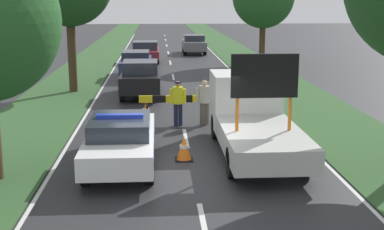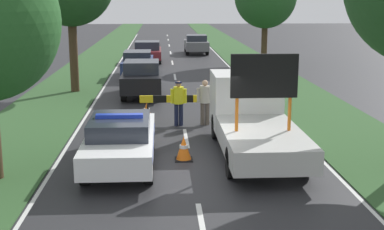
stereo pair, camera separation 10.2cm
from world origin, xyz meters
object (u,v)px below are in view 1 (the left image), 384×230
Objects in this scene: work_truck at (252,116)px; queued_car_wagon_maroon at (145,51)px; police_car at (121,140)px; queued_car_suv_grey at (194,44)px; pedestrian_civilian at (204,99)px; queued_car_sedan_black at (141,78)px; traffic_cone_near_police at (146,111)px; police_officer at (178,99)px; road_barrier at (179,100)px; queued_car_hatch_blue at (136,63)px; traffic_cone_centre_front at (184,148)px.

work_truck is 22.84m from queued_car_wagon_maroon.
police_car is 1.21× the size of queued_car_suv_grey.
pedestrian_civilian is at bearing 86.96° from queued_car_suv_grey.
queued_car_sedan_black is at bearing 108.17° from pedestrian_civilian.
traffic_cone_near_police is at bearing 93.97° from queued_car_sedan_black.
queued_car_sedan_black is at bearing 89.06° from police_car.
work_truck is at bearing 89.64° from queued_car_suv_grey.
work_truck is at bearing 136.79° from police_officer.
queued_car_hatch_blue is at bearing 95.19° from road_barrier.
queued_car_suv_grey is (2.27, 24.91, -0.17)m from police_officer.
queued_car_suv_grey reaches higher than traffic_cone_near_police.
road_barrier is 1.80× the size of pedestrian_civilian.
queued_car_sedan_black is at bearing 98.47° from traffic_cone_centre_front.
traffic_cone_near_police is 18.14m from queued_car_wagon_maroon.
queued_car_suv_grey is at bearing 80.17° from road_barrier.
queued_car_hatch_blue reaches higher than traffic_cone_centre_front.
traffic_cone_near_police is at bearing 145.59° from road_barrier.
pedestrian_civilian is 0.37× the size of queued_car_hatch_blue.
police_car is at bearing 88.77° from queued_car_sedan_black.
queued_car_wagon_maroon is at bearing 93.81° from traffic_cone_centre_front.
queued_car_hatch_blue is at bearing 94.07° from traffic_cone_near_police.
work_truck is 8.78× the size of traffic_cone_centre_front.
pedestrian_civilian is 0.38× the size of queued_car_wagon_maroon.
police_officer is 1.79m from traffic_cone_near_police.
traffic_cone_centre_front is 0.17× the size of queued_car_sedan_black.
pedestrian_civilian is 0.41× the size of queued_car_suv_grey.
police_car is 1.19× the size of queued_car_sedan_black.
police_car is 23.93m from queued_car_wagon_maroon.
queued_car_wagon_maroon is (0.17, 23.92, 0.02)m from police_car.
traffic_cone_near_police is (-1.17, 1.19, -0.65)m from police_officer.
queued_car_wagon_maroon is at bearing 89.89° from police_car.
queued_car_sedan_black is at bearing 94.16° from queued_car_hatch_blue.
pedestrian_civilian is (0.95, 0.06, -0.00)m from police_officer.
work_truck is 1.37× the size of queued_car_hatch_blue.
traffic_cone_near_police is 23.97m from queued_car_suv_grey.
road_barrier is at bearing 99.86° from queued_car_hatch_blue.
police_officer reaches higher than traffic_cone_centre_front.
queued_car_wagon_maroon reaches higher than traffic_cone_near_police.
work_truck is 1.51× the size of queued_car_suv_grey.
traffic_cone_near_police is at bearing 94.07° from queued_car_hatch_blue.
queued_car_sedan_black is at bearing 78.77° from queued_car_suv_grey.
traffic_cone_centre_front is 29.17m from queued_car_suv_grey.
traffic_cone_near_police is 0.14× the size of queued_car_hatch_blue.
police_officer is at bearing 99.18° from queued_car_hatch_blue.
pedestrian_civilian reaches higher than queued_car_suv_grey.
queued_car_suv_grey is at bearing 81.75° from traffic_cone_near_police.
work_truck is 3.84m from police_officer.
work_truck is at bearing 99.20° from queued_car_wagon_maroon.
police_car is at bearing -124.31° from pedestrian_civilian.
police_car is at bearing 17.60° from work_truck.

